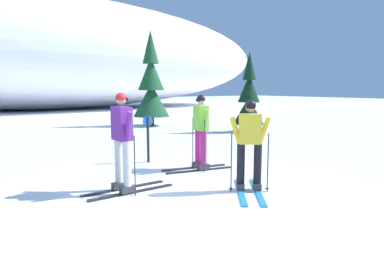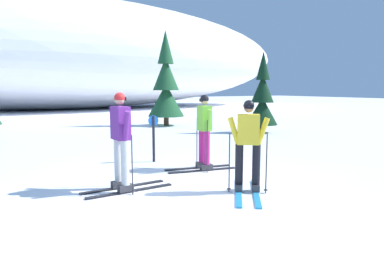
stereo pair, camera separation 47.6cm
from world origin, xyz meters
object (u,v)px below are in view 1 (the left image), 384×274
Objects in this scene: skier_yellow_jacket at (250,144)px; skier_purple_jacket at (123,140)px; pine_tree_far_right at (249,99)px; trail_marker_post at (148,136)px; pine_tree_center_right at (151,86)px; skier_lime_jacket at (201,131)px.

skier_purple_jacket is at bearing 148.05° from skier_yellow_jacket.
skier_yellow_jacket is at bearing -132.55° from pine_tree_far_right.
pine_tree_center_right is at bearing 62.08° from trail_marker_post.
skier_yellow_jacket is 2.36m from skier_purple_jacket.
pine_tree_center_right is 1.38× the size of pine_tree_far_right.
skier_yellow_jacket is at bearing -31.95° from skier_purple_jacket.
skier_yellow_jacket is 0.93× the size of skier_purple_jacket.
pine_tree_center_right is at bearing 71.34° from skier_yellow_jacket.
pine_tree_far_right is at bearing -63.41° from pine_tree_center_right.
skier_lime_jacket is 0.51× the size of pine_tree_far_right.
skier_yellow_jacket is 1.40× the size of trail_marker_post.
skier_purple_jacket is at bearing -126.74° from trail_marker_post.
pine_tree_far_right reaches higher than skier_purple_jacket.
skier_purple_jacket is 0.39× the size of pine_tree_center_right.
pine_tree_center_right is (5.86, 10.19, 1.02)m from skier_purple_jacket.
skier_lime_jacket is at bearing 18.08° from skier_purple_jacket.
pine_tree_far_right is (2.34, -4.68, -0.55)m from pine_tree_center_right.
trail_marker_post is at bearing 96.72° from skier_yellow_jacket.
skier_lime_jacket reaches higher than trail_marker_post.
pine_tree_center_right is at bearing 60.08° from skier_purple_jacket.
skier_lime_jacket is 7.62m from pine_tree_far_right.
pine_tree_center_right is (3.86, 11.44, 1.12)m from skier_yellow_jacket.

